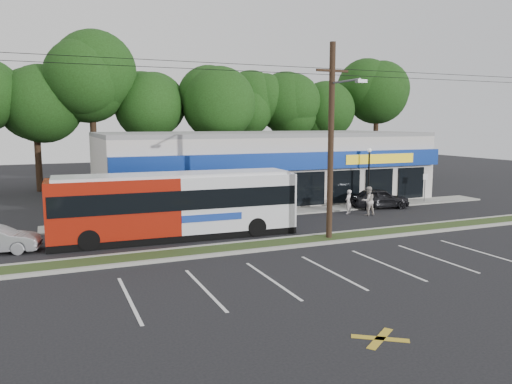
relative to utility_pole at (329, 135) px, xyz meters
The scene contains 14 objects.
ground 6.18m from the utility_pole, 161.89° to the right, with size 120.00×120.00×0.00m, color black.
grass_strip 6.06m from the utility_pole, behind, with size 40.00×1.60×0.12m, color #2A3C18.
curb_south 6.10m from the utility_pole, 164.67° to the right, with size 40.00×0.25×0.14m, color #9E9E93.
curb_north 6.12m from the utility_pole, 161.93° to the left, with size 40.00×0.25×0.14m, color #9E9E93.
sidewalk 9.93m from the utility_pole, 74.97° to the left, with size 32.00×2.20×0.10m, color #9E9E93.
strip_mall 15.47m from the utility_pole, 79.90° to the left, with size 25.00×12.55×5.30m.
utility_pole is the anchor object (origin of this frame).
lamp_post 11.67m from the utility_pole, 43.95° to the left, with size 0.30×0.30×4.25m.
sign_post 15.71m from the utility_pole, 30.15° to the left, with size 0.45×0.10×2.23m.
tree_line 25.28m from the utility_pole, 87.33° to the left, with size 46.76×6.76×11.83m.
metrobus 8.66m from the utility_pole, 153.05° to the left, with size 12.86×3.21×3.43m.
car_dark 12.02m from the utility_pole, 39.52° to the left, with size 1.69×4.21×1.43m, color black.
pedestrian_a 9.24m from the utility_pole, 48.80° to the left, with size 0.59×0.39×1.62m, color silver.
pedestrian_b 9.15m from the utility_pole, 39.44° to the left, with size 0.93×0.72×1.90m, color beige.
Camera 1 is at (-10.41, -20.89, 6.00)m, focal length 35.00 mm.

